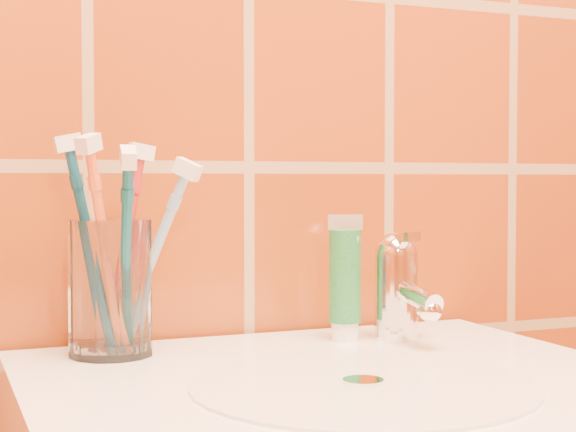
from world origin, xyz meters
name	(u,v)px	position (x,y,z in m)	size (l,w,h in m)	color
glass_tumbler	(111,288)	(-0.17, 1.12, 0.92)	(0.08, 0.08, 0.14)	white
toothpaste_tube	(345,282)	(0.08, 1.11, 0.92)	(0.04, 0.04, 0.14)	white
faucet	(398,283)	(0.14, 1.09, 0.91)	(0.05, 0.11, 0.12)	white
toothbrush_0	(105,251)	(-0.19, 1.10, 0.96)	(0.06, 0.06, 0.23)	orange
toothbrush_1	(125,249)	(-0.16, 1.14, 0.96)	(0.06, 0.03, 0.22)	maroon
toothbrush_2	(125,258)	(-0.17, 1.08, 0.95)	(0.03, 0.10, 0.21)	#0B5062
toothbrush_3	(152,260)	(-0.14, 1.11, 0.95)	(0.08, 0.08, 0.20)	#76A5D2
toothbrush_4	(91,249)	(-0.20, 1.11, 0.96)	(0.07, 0.03, 0.23)	navy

